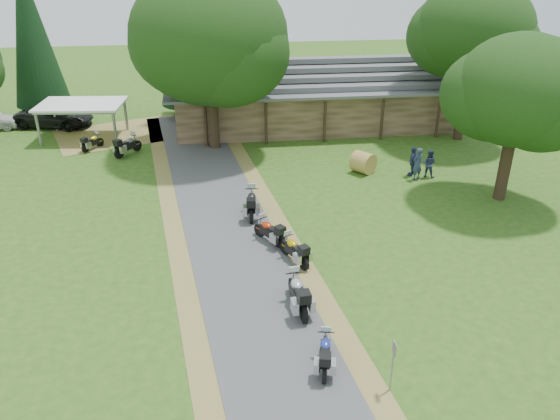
{
  "coord_description": "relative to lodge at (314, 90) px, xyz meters",
  "views": [
    {
      "loc": [
        -1.32,
        -15.62,
        12.59
      ],
      "look_at": [
        1.33,
        6.21,
        1.6
      ],
      "focal_mm": 35.0,
      "sensor_mm": 36.0,
      "label": 1
    }
  ],
  "objects": [
    {
      "name": "ground",
      "position": [
        -6.0,
        -24.0,
        -2.45
      ],
      "size": [
        120.0,
        120.0,
        0.0
      ],
      "primitive_type": "plane",
      "color": "#2C5116",
      "rests_on": "ground"
    },
    {
      "name": "driveway",
      "position": [
        -6.5,
        -20.0,
        -2.45
      ],
      "size": [
        51.95,
        51.95,
        0.0
      ],
      "primitive_type": "plane",
      "rotation": [
        0.0,
        0.0,
        0.14
      ],
      "color": "#4B4B4E",
      "rests_on": "ground"
    },
    {
      "name": "lodge",
      "position": [
        0.0,
        0.0,
        0.0
      ],
      "size": [
        21.4,
        9.4,
        4.9
      ],
      "primitive_type": null,
      "color": "brown",
      "rests_on": "ground"
    },
    {
      "name": "carport",
      "position": [
        -16.47,
        -1.57,
        -1.22
      ],
      "size": [
        5.99,
        4.28,
        2.45
      ],
      "primitive_type": null,
      "rotation": [
        0.0,
        0.0,
        -0.09
      ],
      "color": "white",
      "rests_on": "ground"
    },
    {
      "name": "car_dark_suv",
      "position": [
        -19.18,
        1.32,
        -1.29
      ],
      "size": [
        3.96,
        6.48,
        2.31
      ],
      "primitive_type": "imported",
      "rotation": [
        0.0,
        0.0,
        1.33
      ],
      "color": "black",
      "rests_on": "ground"
    },
    {
      "name": "motorcycle_row_a",
      "position": [
        -4.22,
        -26.17,
        -1.85
      ],
      "size": [
        0.94,
        1.85,
        1.21
      ],
      "primitive_type": null,
      "rotation": [
        0.0,
        0.0,
        1.36
      ],
      "color": "navy",
      "rests_on": "ground"
    },
    {
      "name": "motorcycle_row_b",
      "position": [
        -4.62,
        -22.96,
        -1.72
      ],
      "size": [
        0.92,
        2.21,
        1.47
      ],
      "primitive_type": null,
      "rotation": [
        0.0,
        0.0,
        1.67
      ],
      "color": "#ACAEB4",
      "rests_on": "ground"
    },
    {
      "name": "motorcycle_row_c",
      "position": [
        -4.28,
        -19.66,
        -1.81
      ],
      "size": [
        1.33,
        1.94,
        1.27
      ],
      "primitive_type": null,
      "rotation": [
        0.0,
        0.0,
        2.0
      ],
      "color": "#CC9E06",
      "rests_on": "ground"
    },
    {
      "name": "motorcycle_row_d",
      "position": [
        -5.16,
        -17.87,
        -1.81
      ],
      "size": [
        1.55,
        1.9,
        1.28
      ],
      "primitive_type": null,
      "rotation": [
        0.0,
        0.0,
        2.16
      ],
      "color": "red",
      "rests_on": "ground"
    },
    {
      "name": "motorcycle_row_e",
      "position": [
        -5.77,
        -15.01,
        -1.72
      ],
      "size": [
        0.89,
        2.2,
        1.46
      ],
      "primitive_type": null,
      "rotation": [
        0.0,
        0.0,
        1.48
      ],
      "color": "black",
      "rests_on": "ground"
    },
    {
      "name": "motorcycle_carport_a",
      "position": [
        -15.52,
        -4.14,
        -1.88
      ],
      "size": [
        1.39,
        1.66,
        1.13
      ],
      "primitive_type": null,
      "rotation": [
        0.0,
        0.0,
        0.96
      ],
      "color": "yellow",
      "rests_on": "ground"
    },
    {
      "name": "motorcycle_carport_b",
      "position": [
        -13.07,
        -5.41,
        -1.75
      ],
      "size": [
        1.77,
        2.02,
        1.39
      ],
      "primitive_type": null,
      "rotation": [
        0.0,
        0.0,
        0.91
      ],
      "color": "slate",
      "rests_on": "ground"
    },
    {
      "name": "person_a",
      "position": [
        4.06,
        -11.54,
        -1.32
      ],
      "size": [
        0.78,
        0.71,
        2.25
      ],
      "primitive_type": "imported",
      "rotation": [
        0.0,
        0.0,
        3.62
      ],
      "color": "navy",
      "rests_on": "ground"
    },
    {
      "name": "person_b",
      "position": [
        4.87,
        -11.27,
        -1.46
      ],
      "size": [
        0.69,
        0.65,
        1.98
      ],
      "primitive_type": "imported",
      "rotation": [
        0.0,
        0.0,
        2.53
      ],
      "color": "navy",
      "rests_on": "ground"
    },
    {
      "name": "person_c",
      "position": [
        4.0,
        -10.94,
        -1.41
      ],
      "size": [
        0.68,
        0.73,
        2.09
      ],
      "primitive_type": "imported",
      "rotation": [
        0.0,
        0.0,
        4.12
      ],
      "color": "navy",
      "rests_on": "ground"
    },
    {
      "name": "hay_bale",
      "position": [
        1.25,
        -10.17,
        -1.82
      ],
      "size": [
        1.7,
        1.69,
        1.26
      ],
      "primitive_type": "cylinder",
      "rotation": [
        1.57,
        0.0,
        0.68
      ],
      "color": "olive",
      "rests_on": "ground"
    },
    {
      "name": "sign_post",
      "position": [
        -2.42,
        -27.49,
        -1.49
      ],
      "size": [
        0.34,
        0.06,
        1.91
      ],
      "primitive_type": null,
      "color": "gray",
      "rests_on": "ground"
    },
    {
      "name": "oak_lodge_left",
      "position": [
        -7.47,
        -4.78,
        3.34
      ],
      "size": [
        9.76,
        9.76,
        11.57
      ],
      "primitive_type": null,
      "color": "black",
      "rests_on": "ground"
    },
    {
      "name": "oak_lodge_right",
      "position": [
        9.38,
        -5.02,
        3.46
      ],
      "size": [
        7.48,
        7.48,
        11.81
      ],
      "primitive_type": null,
      "color": "black",
      "rests_on": "ground"
    },
    {
      "name": "oak_driveway",
      "position": [
        7.62,
        -14.62,
        2.3
      ],
      "size": [
        6.53,
        6.53,
        9.49
      ],
      "primitive_type": null,
      "color": "black",
      "rests_on": "ground"
    },
    {
      "name": "cedar_near",
      "position": [
        -9.34,
        2.51,
        4.17
      ],
      "size": [
        4.08,
        4.08,
        13.24
      ],
      "primitive_type": "cone",
      "color": "black",
      "rests_on": "ground"
    },
    {
      "name": "cedar_far",
      "position": [
        -20.46,
        3.88,
        3.45
      ],
      "size": [
        4.07,
        4.07,
        11.81
      ],
      "primitive_type": "cone",
      "color": "black",
      "rests_on": "ground"
    }
  ]
}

